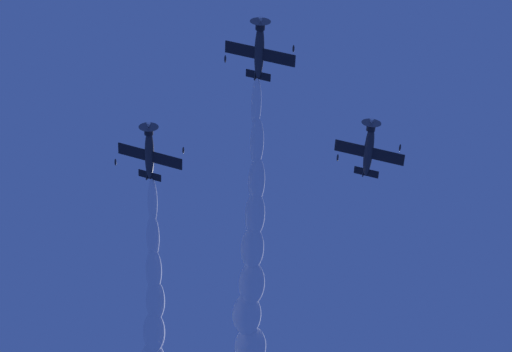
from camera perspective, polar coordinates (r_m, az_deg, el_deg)
airplane_lead at (r=102.18m, az=0.20°, el=7.63°), size 7.39×7.62×3.57m
airplane_left_wingman at (r=108.01m, az=6.81°, el=1.65°), size 7.36×7.72×3.55m
airplane_right_wingman at (r=107.47m, az=-6.44°, el=1.44°), size 7.38×7.62×3.56m
smoke_trail_lead at (r=119.72m, az=-0.35°, el=-7.86°), size 45.12×15.18×4.68m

